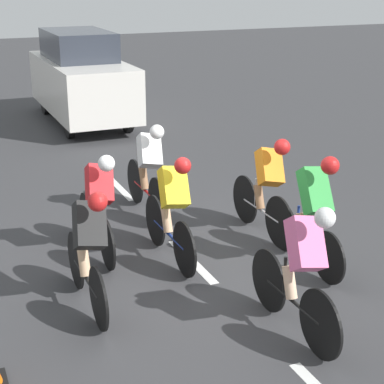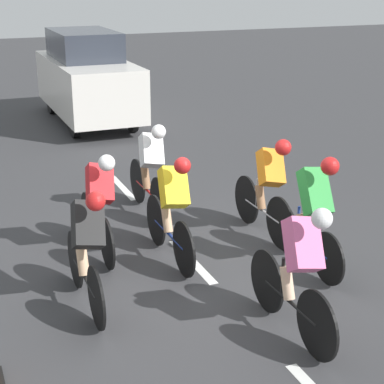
{
  "view_description": "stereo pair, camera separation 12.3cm",
  "coord_description": "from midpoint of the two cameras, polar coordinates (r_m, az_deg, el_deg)",
  "views": [
    {
      "loc": [
        2.97,
        6.99,
        3.58
      ],
      "look_at": [
        0.0,
        0.04,
        0.95
      ],
      "focal_mm": 60.0,
      "sensor_mm": 36.0,
      "label": 1
    },
    {
      "loc": [
        2.85,
        7.03,
        3.58
      ],
      "look_at": [
        0.0,
        0.04,
        0.95
      ],
      "focal_mm": 60.0,
      "sensor_mm": 36.0,
      "label": 2
    }
  ],
  "objects": [
    {
      "name": "cyclist_orange",
      "position": [
        8.93,
        7.17,
        0.61
      ],
      "size": [
        0.42,
        1.71,
        1.46
      ],
      "color": "black",
      "rests_on": "ground"
    },
    {
      "name": "cyclist_white",
      "position": [
        9.7,
        -3.37,
        2.21
      ],
      "size": [
        0.4,
        1.75,
        1.46
      ],
      "color": "black",
      "rests_on": "ground"
    },
    {
      "name": "lane_stripe_mid",
      "position": [
        8.36,
        0.43,
        -6.14
      ],
      "size": [
        0.12,
        1.4,
        0.01
      ],
      "primitive_type": "cube",
      "color": "white",
      "rests_on": "ground"
    },
    {
      "name": "cyclist_black",
      "position": [
        7.04,
        -8.81,
        -4.8
      ],
      "size": [
        0.41,
        1.7,
        1.44
      ],
      "color": "black",
      "rests_on": "ground"
    },
    {
      "name": "cyclist_pink",
      "position": [
        6.54,
        9.98,
        -6.69
      ],
      "size": [
        0.41,
        1.71,
        1.48
      ],
      "color": "black",
      "rests_on": "ground"
    },
    {
      "name": "cyclist_green",
      "position": [
        8.01,
        11.09,
        -1.49
      ],
      "size": [
        0.39,
        1.69,
        1.52
      ],
      "color": "black",
      "rests_on": "ground"
    },
    {
      "name": "cyclist_red",
      "position": [
        8.36,
        -7.85,
        -0.83
      ],
      "size": [
        0.41,
        1.71,
        1.43
      ],
      "color": "black",
      "rests_on": "ground"
    },
    {
      "name": "cyclist_yellow",
      "position": [
        8.08,
        -1.33,
        -1.32
      ],
      "size": [
        0.38,
        1.74,
        1.46
      ],
      "color": "black",
      "rests_on": "ground"
    },
    {
      "name": "support_car",
      "position": [
        16.0,
        -9.09,
        10.02
      ],
      "size": [
        1.7,
        4.46,
        2.2
      ],
      "color": "black",
      "rests_on": "ground"
    },
    {
      "name": "lane_stripe_far",
      "position": [
        11.17,
        -5.89,
        0.41
      ],
      "size": [
        0.12,
        1.4,
        0.01
      ],
      "primitive_type": "cube",
      "color": "white",
      "rests_on": "ground"
    },
    {
      "name": "ground_plane",
      "position": [
        8.39,
        0.34,
        -6.06
      ],
      "size": [
        60.0,
        60.0,
        0.0
      ],
      "primitive_type": "plane",
      "color": "#38383A"
    }
  ]
}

